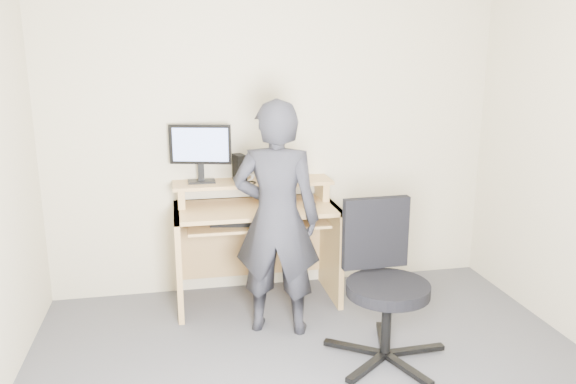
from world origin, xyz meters
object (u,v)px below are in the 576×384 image
object	(u,v)px
desk	(255,229)
office_chair	(383,276)
monitor	(200,148)
person	(277,219)

from	to	relation	value
desk	office_chair	world-z (taller)	office_chair
desk	monitor	world-z (taller)	monitor
office_chair	person	world-z (taller)	person
desk	monitor	distance (m)	0.74
office_chair	person	bearing A→B (deg)	139.37
desk	person	xyz separation A→B (m)	(0.07, -0.56, 0.24)
monitor	person	xyz separation A→B (m)	(0.45, -0.65, -0.38)
monitor	person	world-z (taller)	person
monitor	person	bearing A→B (deg)	-40.85
monitor	person	size ratio (longest dim) A/B	0.29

